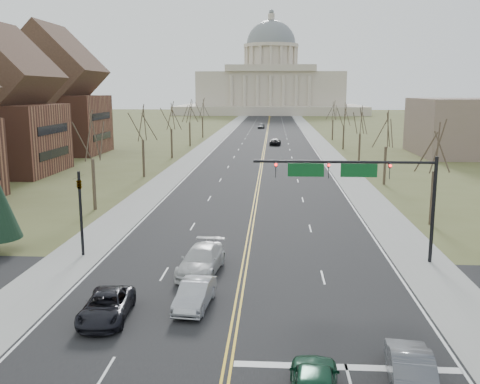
# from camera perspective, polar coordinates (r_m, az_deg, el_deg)

# --- Properties ---
(ground) EXTENTS (600.00, 600.00, 0.00)m
(ground) POSITION_cam_1_polar(r_m,az_deg,el_deg) (24.82, -1.09, -16.74)
(ground) COLOR #50542A
(ground) RESTS_ON ground
(road) EXTENTS (20.00, 380.00, 0.01)m
(road) POSITION_cam_1_polar(r_m,az_deg,el_deg) (132.43, 2.82, 5.85)
(road) COLOR black
(road) RESTS_ON ground
(cross_road) EXTENTS (120.00, 14.00, 0.01)m
(cross_road) POSITION_cam_1_polar(r_m,az_deg,el_deg) (30.24, -0.14, -11.47)
(cross_road) COLOR black
(cross_road) RESTS_ON ground
(sidewalk_left) EXTENTS (4.00, 380.00, 0.03)m
(sidewalk_left) POSITION_cam_1_polar(r_m,az_deg,el_deg) (133.14, -2.38, 5.88)
(sidewalk_left) COLOR gray
(sidewalk_left) RESTS_ON ground
(sidewalk_right) EXTENTS (4.00, 380.00, 0.03)m
(sidewalk_right) POSITION_cam_1_polar(r_m,az_deg,el_deg) (132.81, 8.03, 5.77)
(sidewalk_right) COLOR gray
(sidewalk_right) RESTS_ON ground
(center_line) EXTENTS (0.42, 380.00, 0.01)m
(center_line) POSITION_cam_1_polar(r_m,az_deg,el_deg) (132.43, 2.82, 5.85)
(center_line) COLOR gold
(center_line) RESTS_ON road
(edge_line_left) EXTENTS (0.15, 380.00, 0.01)m
(edge_line_left) POSITION_cam_1_polar(r_m,az_deg,el_deg) (132.93, -1.43, 5.88)
(edge_line_left) COLOR silver
(edge_line_left) RESTS_ON road
(edge_line_right) EXTENTS (0.15, 380.00, 0.01)m
(edge_line_right) POSITION_cam_1_polar(r_m,az_deg,el_deg) (132.66, 7.07, 5.79)
(edge_line_right) COLOR silver
(edge_line_right) RESTS_ON road
(stop_bar) EXTENTS (9.50, 0.50, 0.01)m
(stop_bar) POSITION_cam_1_polar(r_m,az_deg,el_deg) (24.07, 11.26, -17.85)
(stop_bar) COLOR silver
(stop_bar) RESTS_ON road
(capitol) EXTENTS (90.00, 60.00, 50.00)m
(capitol) POSITION_cam_1_polar(r_m,az_deg,el_deg) (271.85, 3.29, 11.39)
(capitol) COLOR #BFB09F
(capitol) RESTS_ON ground
(signal_mast) EXTENTS (12.12, 0.44, 7.20)m
(signal_mast) POSITION_cam_1_polar(r_m,az_deg,el_deg) (36.32, 12.45, 1.51)
(signal_mast) COLOR black
(signal_mast) RESTS_ON ground
(signal_left) EXTENTS (0.32, 0.36, 6.00)m
(signal_left) POSITION_cam_1_polar(r_m,az_deg,el_deg) (38.64, -16.67, -1.23)
(signal_left) COLOR black
(signal_left) RESTS_ON ground
(tree_r_0) EXTENTS (3.74, 3.74, 8.50)m
(tree_r_0) POSITION_cam_1_polar(r_m,az_deg,el_deg) (48.16, 20.13, 4.29)
(tree_r_0) COLOR #35291F
(tree_r_0) RESTS_ON ground
(tree_l_0) EXTENTS (3.96, 3.96, 9.00)m
(tree_l_0) POSITION_cam_1_polar(r_m,az_deg,el_deg) (53.04, -15.56, 5.52)
(tree_l_0) COLOR #35291F
(tree_l_0) RESTS_ON ground
(tree_r_1) EXTENTS (3.74, 3.74, 8.50)m
(tree_r_1) POSITION_cam_1_polar(r_m,az_deg,el_deg) (67.50, 15.37, 6.26)
(tree_r_1) COLOR #35291F
(tree_r_1) RESTS_ON ground
(tree_l_1) EXTENTS (3.96, 3.96, 9.00)m
(tree_l_1) POSITION_cam_1_polar(r_m,az_deg,el_deg) (72.18, -10.37, 7.05)
(tree_l_1) COLOR #35291F
(tree_l_1) RESTS_ON ground
(tree_r_2) EXTENTS (3.74, 3.74, 8.50)m
(tree_r_2) POSITION_cam_1_polar(r_m,az_deg,el_deg) (87.14, 12.73, 7.32)
(tree_r_2) COLOR #35291F
(tree_r_2) RESTS_ON ground
(tree_l_2) EXTENTS (3.96, 3.96, 9.00)m
(tree_l_2) POSITION_cam_1_polar(r_m,az_deg,el_deg) (91.69, -7.36, 7.90)
(tree_l_2) COLOR #35291F
(tree_l_2) RESTS_ON ground
(tree_r_3) EXTENTS (3.74, 3.74, 8.50)m
(tree_r_3) POSITION_cam_1_polar(r_m,az_deg,el_deg) (106.91, 11.06, 7.99)
(tree_r_3) COLOR #35291F
(tree_r_3) RESTS_ON ground
(tree_l_3) EXTENTS (3.96, 3.96, 9.00)m
(tree_l_3) POSITION_cam_1_polar(r_m,az_deg,el_deg) (111.37, -5.41, 8.45)
(tree_l_3) COLOR #35291F
(tree_l_3) RESTS_ON ground
(tree_r_4) EXTENTS (3.74, 3.74, 8.50)m
(tree_r_4) POSITION_cam_1_polar(r_m,az_deg,el_deg) (126.76, 9.90, 8.44)
(tree_r_4) COLOR #35291F
(tree_r_4) RESTS_ON ground
(tree_l_4) EXTENTS (3.96, 3.96, 9.00)m
(tree_l_4) POSITION_cam_1_polar(r_m,az_deg,el_deg) (131.15, -4.04, 8.82)
(tree_l_4) COLOR #35291F
(tree_l_4) RESTS_ON ground
(bldg_left_far) EXTENTS (17.10, 14.28, 23.25)m
(bldg_left_far) POSITION_cam_1_polar(r_m,az_deg,el_deg) (103.88, -19.19, 9.17)
(bldg_left_far) COLOR brown
(bldg_left_far) RESTS_ON ground
(car_nb_inner_lead) EXTENTS (2.20, 4.79, 1.59)m
(car_nb_inner_lead) POSITION_cam_1_polar(r_m,az_deg,el_deg) (21.13, 7.91, -19.64)
(car_nb_inner_lead) COLOR #0C3823
(car_nb_inner_lead) RESTS_ON road
(car_nb_outer_lead) EXTENTS (2.15, 4.79, 1.53)m
(car_nb_outer_lead) POSITION_cam_1_polar(r_m,az_deg,el_deg) (23.12, 17.66, -17.31)
(car_nb_outer_lead) COLOR #4D4F55
(car_nb_outer_lead) RESTS_ON road
(car_sb_inner_lead) EXTENTS (1.92, 4.49, 1.44)m
(car_sb_inner_lead) POSITION_cam_1_polar(r_m,az_deg,el_deg) (29.21, -4.82, -10.81)
(car_sb_inner_lead) COLOR #97999E
(car_sb_inner_lead) RESTS_ON road
(car_sb_outer_lead) EXTENTS (2.57, 5.00, 1.35)m
(car_sb_outer_lead) POSITION_cam_1_polar(r_m,az_deg,el_deg) (28.55, -14.06, -11.73)
(car_sb_outer_lead) COLOR black
(car_sb_outer_lead) RESTS_ON road
(car_sb_inner_second) EXTENTS (2.91, 5.92, 1.66)m
(car_sb_inner_second) POSITION_cam_1_polar(r_m,az_deg,el_deg) (34.35, -4.14, -7.25)
(car_sb_inner_second) COLOR silver
(car_sb_inner_second) RESTS_ON road
(car_far_nb) EXTENTS (2.52, 4.95, 1.34)m
(car_far_nb) POSITION_cam_1_polar(r_m,az_deg,el_deg) (113.68, 3.79, 5.36)
(car_far_nb) COLOR black
(car_far_nb) RESTS_ON road
(car_far_sb) EXTENTS (2.27, 4.66, 1.53)m
(car_far_sb) POSITION_cam_1_polar(r_m,az_deg,el_deg) (163.11, 2.28, 7.06)
(car_far_sb) COLOR #414347
(car_far_sb) RESTS_ON road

